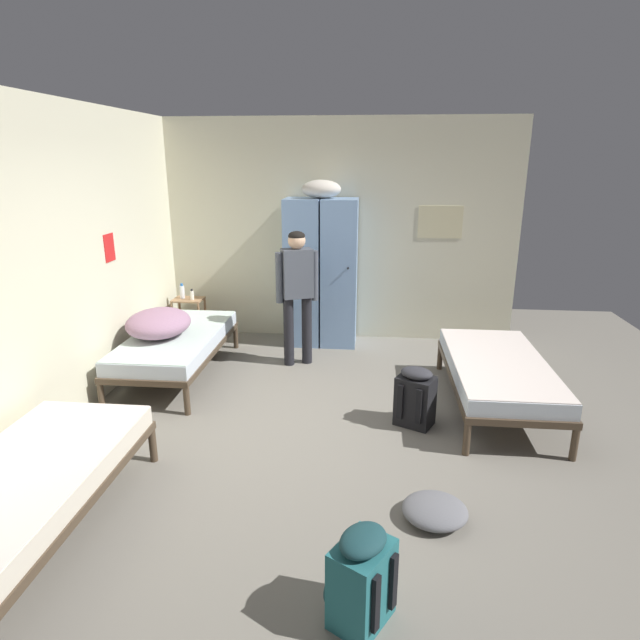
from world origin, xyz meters
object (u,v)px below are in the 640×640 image
object	(u,v)px
bed_left_front	(25,484)
backpack_black	(416,397)
bed_right	(498,370)
lotion_bottle	(192,295)
water_bottle	(182,292)
locker_bank	(321,270)
backpack_teal	(360,578)
bedding_heap	(159,323)
shelf_unit	(189,315)
person_traveler	(297,286)
clothes_pile_grey	(435,510)
bed_left_rear	(176,343)

from	to	relation	value
bed_left_front	backpack_black	world-z (taller)	backpack_black
bed_right	lotion_bottle	xyz separation A→B (m)	(-3.52, 1.57, 0.25)
water_bottle	backpack_black	world-z (taller)	water_bottle
locker_bank	backpack_teal	world-z (taller)	locker_bank
bedding_heap	backpack_black	xyz separation A→B (m)	(2.68, -0.78, -0.38)
bedding_heap	backpack_teal	size ratio (longest dim) A/B	1.38
bedding_heap	lotion_bottle	size ratio (longest dim) A/B	5.41
shelf_unit	backpack_black	bearing A→B (deg)	-36.17
backpack_teal	shelf_unit	bearing A→B (deg)	119.01
bed_left_front	person_traveler	size ratio (longest dim) A/B	1.22
bedding_heap	clothes_pile_grey	world-z (taller)	bedding_heap
locker_bank	bed_left_rear	size ratio (longest dim) A/B	1.09
backpack_teal	clothes_pile_grey	world-z (taller)	backpack_teal
water_bottle	lotion_bottle	xyz separation A→B (m)	(0.15, -0.06, -0.03)
bed_left_front	lotion_bottle	bearing A→B (deg)	92.75
bed_left_rear	person_traveler	size ratio (longest dim) A/B	1.22
bed_right	backpack_teal	distance (m)	2.90
backpack_teal	water_bottle	bearing A→B (deg)	119.72
clothes_pile_grey	shelf_unit	bearing A→B (deg)	129.92
shelf_unit	bed_left_rear	world-z (taller)	shelf_unit
bed_right	bed_left_rear	world-z (taller)	same
water_bottle	shelf_unit	bearing A→B (deg)	-14.04
bed_left_rear	clothes_pile_grey	distance (m)	3.42
locker_bank	bed_left_front	xyz separation A→B (m)	(-1.48, -3.89, -0.59)
locker_bank	lotion_bottle	world-z (taller)	locker_bank
backpack_black	clothes_pile_grey	size ratio (longest dim) A/B	1.25
clothes_pile_grey	locker_bank	bearing A→B (deg)	107.52
locker_bank	bed_left_front	size ratio (longest dim) A/B	1.09
bed_left_rear	backpack_black	bearing A→B (deg)	-19.31
backpack_black	lotion_bottle	bearing A→B (deg)	143.67
backpack_teal	backpack_black	distance (m)	2.24
shelf_unit	bed_right	world-z (taller)	shelf_unit
locker_bank	bed_right	distance (m)	2.60
locker_bank	lotion_bottle	bearing A→B (deg)	-175.10
bed_left_front	clothes_pile_grey	size ratio (longest dim) A/B	4.32
shelf_unit	bed_left_rear	bearing A→B (deg)	-77.74
bed_left_rear	bedding_heap	distance (m)	0.31
backpack_black	person_traveler	bearing A→B (deg)	132.73
locker_bank	backpack_black	distance (m)	2.49
bedding_heap	bed_right	bearing A→B (deg)	-5.87
person_traveler	bed_right	bearing A→B (deg)	-24.44
bed_left_rear	lotion_bottle	size ratio (longest dim) A/B	13.52
shelf_unit	bed_left_rear	size ratio (longest dim) A/B	0.30
bed_left_rear	backpack_black	distance (m)	2.69
lotion_bottle	clothes_pile_grey	world-z (taller)	lotion_bottle
backpack_black	clothes_pile_grey	world-z (taller)	backpack_black
locker_bank	bed_left_rear	bearing A→B (deg)	-139.76
bed_left_front	locker_bank	bearing A→B (deg)	69.20
bed_left_rear	bedding_heap	xyz separation A→B (m)	(-0.14, -0.11, 0.25)
bed_right	lotion_bottle	bearing A→B (deg)	155.91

